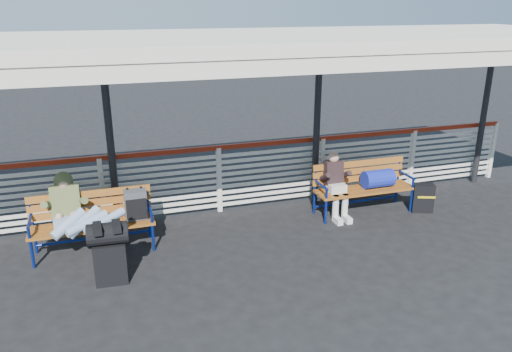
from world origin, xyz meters
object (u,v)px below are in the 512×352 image
object	(u,v)px
luggage_stack	(109,251)
bench_right	(369,181)
companion_person	(336,184)
suitcase_side	(423,198)
traveler_man	(80,217)
bench_left	(106,213)

from	to	relation	value
luggage_stack	bench_right	distance (m)	4.67
companion_person	suitcase_side	world-z (taller)	companion_person
bench_right	luggage_stack	bearing A→B (deg)	-166.53
traveler_man	suitcase_side	bearing A→B (deg)	0.90
bench_right	traveler_man	bearing A→B (deg)	-175.30
luggage_stack	bench_left	world-z (taller)	bench_left
luggage_stack	companion_person	bearing A→B (deg)	19.37
companion_person	bench_right	bearing A→B (deg)	1.07
luggage_stack	suitcase_side	world-z (taller)	luggage_stack
bench_left	traveler_man	size ratio (longest dim) A/B	1.10
luggage_stack	bench_right	size ratio (longest dim) A/B	0.49
bench_right	suitcase_side	bearing A→B (deg)	-18.33
traveler_man	luggage_stack	bearing A→B (deg)	-63.30
bench_right	suitcase_side	distance (m)	1.04
bench_right	companion_person	xyz separation A→B (m)	(-0.66, -0.01, 0.01)
companion_person	bench_left	bearing A→B (deg)	-179.36
luggage_stack	companion_person	world-z (taller)	companion_person
luggage_stack	suitcase_side	bearing A→B (deg)	11.94
luggage_stack	companion_person	size ratio (longest dim) A/B	0.76
suitcase_side	bench_right	bearing A→B (deg)	-177.16
bench_right	suitcase_side	world-z (taller)	bench_right
traveler_man	companion_person	distance (m)	4.24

